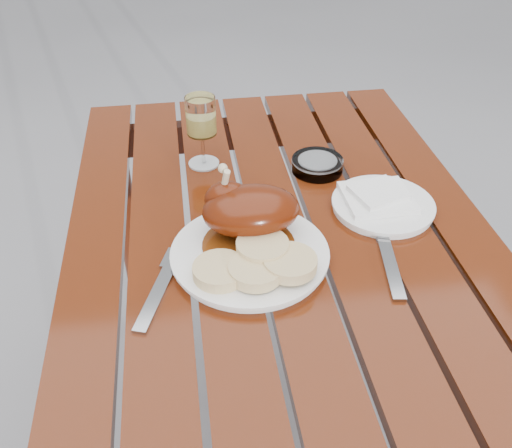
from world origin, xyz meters
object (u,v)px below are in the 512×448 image
Objects in this scene: wine_glass at (202,132)px; ashtray at (317,165)px; side_plate at (383,206)px; table at (277,362)px; dinner_plate at (250,255)px.

ashtray is at bearing -14.35° from wine_glass.
side_plate is at bearing -33.49° from wine_glass.
side_plate is 1.82× the size of ashtray.
table is 0.40m from dinner_plate.
ashtray reaches higher than table.
side_plate is (0.28, 0.11, -0.00)m from dinner_plate.
dinner_plate is at bearing -137.17° from table.
table is 0.44m from side_plate.
dinner_plate is 2.51× the size of ashtray.
wine_glass is 1.43× the size of ashtray.
dinner_plate is at bearing -158.54° from side_plate.
dinner_plate is 1.38× the size of side_plate.
ashtray is (0.12, 0.21, 0.39)m from table.
wine_glass is 0.79× the size of side_plate.
dinner_plate is (-0.07, -0.06, 0.38)m from table.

